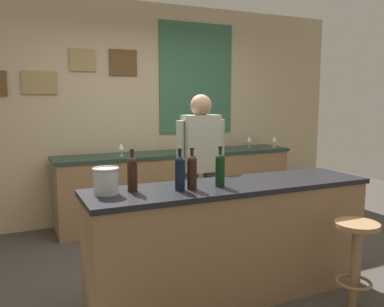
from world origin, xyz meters
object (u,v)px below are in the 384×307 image
(wine_glass_c, at_px, (249,139))
(wine_bottle_a, at_px, (132,173))
(bar_stool, at_px, (355,251))
(wine_bottle_b, at_px, (180,172))
(wine_bottle_d, at_px, (220,169))
(wine_glass_a, at_px, (121,147))
(ice_bucket, at_px, (106,180))
(wine_bottle_c, at_px, (192,171))
(bartender, at_px, (201,164))
(wine_glass_b, at_px, (222,141))
(wine_glass_d, at_px, (274,139))

(wine_glass_c, bearing_deg, wine_bottle_a, -138.19)
(bar_stool, bearing_deg, wine_bottle_b, 155.13)
(wine_bottle_d, bearing_deg, wine_glass_c, 52.78)
(wine_glass_a, bearing_deg, wine_bottle_a, -102.38)
(wine_bottle_d, bearing_deg, ice_bucket, 172.59)
(wine_bottle_c, bearing_deg, wine_glass_a, 89.75)
(bartender, distance_m, wine_bottle_b, 1.12)
(wine_bottle_d, bearing_deg, wine_bottle_b, 179.29)
(wine_glass_b, xyz_separation_m, wine_glass_d, (0.80, -0.07, 0.00))
(wine_bottle_c, xyz_separation_m, wine_bottle_d, (0.23, -0.01, 0.00))
(bartender, xyz_separation_m, wine_glass_d, (1.68, 1.09, 0.07))
(ice_bucket, relative_size, wine_glass_b, 1.21)
(wine_bottle_c, distance_m, ice_bucket, 0.62)
(wine_bottle_b, relative_size, wine_bottle_c, 1.00)
(wine_bottle_a, bearing_deg, bartender, 40.94)
(wine_bottle_d, distance_m, wine_glass_c, 2.72)
(wine_bottle_b, bearing_deg, wine_glass_a, 87.05)
(bar_stool, xyz_separation_m, wine_bottle_d, (-0.85, 0.54, 0.60))
(wine_bottle_a, relative_size, wine_bottle_b, 1.00)
(wine_bottle_c, relative_size, wine_glass_d, 1.97)
(bar_stool, relative_size, ice_bucket, 3.62)
(ice_bucket, distance_m, wine_glass_d, 3.39)
(wine_bottle_c, bearing_deg, ice_bucket, 170.32)
(wine_bottle_b, bearing_deg, wine_glass_c, 47.63)
(ice_bucket, distance_m, wine_glass_b, 2.82)
(wine_bottle_b, bearing_deg, wine_glass_b, 54.46)
(bartender, height_order, wine_glass_c, bartender)
(wine_glass_a, xyz_separation_m, wine_glass_c, (1.87, 0.11, 0.00))
(wine_bottle_c, distance_m, wine_glass_c, 2.86)
(bartender, xyz_separation_m, wine_glass_c, (1.36, 1.24, 0.07))
(wine_bottle_c, distance_m, wine_glass_d, 2.98)
(ice_bucket, relative_size, wine_glass_d, 1.21)
(wine_glass_b, distance_m, wine_glass_c, 0.49)
(bar_stool, height_order, wine_glass_d, wine_glass_d)
(wine_bottle_b, height_order, wine_bottle_d, same)
(wine_bottle_d, relative_size, wine_glass_a, 1.97)
(wine_glass_a, bearing_deg, wine_glass_d, -0.96)
(wine_bottle_a, bearing_deg, wine_glass_d, 36.03)
(wine_bottle_d, height_order, wine_glass_c, wine_bottle_d)
(wine_glass_d, bearing_deg, ice_bucket, -145.77)
(wine_glass_c, bearing_deg, wine_bottle_b, -132.37)
(bar_stool, bearing_deg, wine_bottle_a, 156.30)
(wine_bottle_b, relative_size, ice_bucket, 1.63)
(bar_stool, height_order, wine_bottle_c, wine_bottle_c)
(wine_bottle_d, distance_m, wine_glass_d, 2.82)
(wine_glass_b, bearing_deg, wine_bottle_a, -132.51)
(wine_bottle_a, bearing_deg, wine_glass_b, 47.49)
(wine_bottle_d, height_order, ice_bucket, wine_bottle_d)
(bartender, height_order, wine_glass_a, bartender)
(wine_glass_a, bearing_deg, wine_bottle_d, -83.85)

